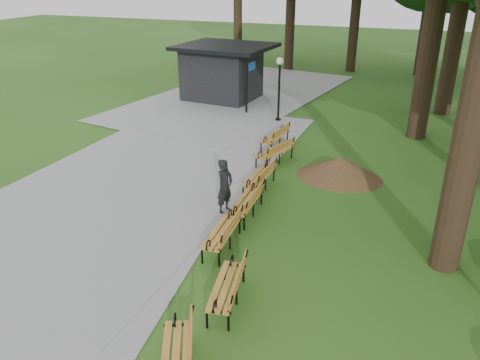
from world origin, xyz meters
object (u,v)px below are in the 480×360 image
at_px(bench_3, 246,202).
at_px(person, 225,186).
at_px(bench_4, 259,177).
at_px(bench_2, 222,233).
at_px(dirt_mound, 340,167).
at_px(bench_5, 275,152).
at_px(kiosk, 222,72).
at_px(bench_0, 176,357).
at_px(bench_1, 226,286).
at_px(bench_6, 275,137).
at_px(lamp_post, 279,75).

bearing_deg(bench_3, person, -90.00).
bearing_deg(bench_4, bench_3, 8.84).
xyz_separation_m(person, bench_3, (0.65, 0.02, -0.39)).
distance_m(bench_2, bench_3, 1.86).
relative_size(person, bench_4, 0.87).
xyz_separation_m(dirt_mound, bench_5, (-2.46, 0.46, 0.07)).
bearing_deg(dirt_mound, kiosk, 132.80).
bearing_deg(bench_0, bench_1, 153.42).
bearing_deg(bench_6, bench_1, 17.68).
relative_size(bench_4, bench_5, 1.00).
relative_size(bench_2, bench_6, 1.00).
height_order(dirt_mound, bench_5, bench_5).
distance_m(person, bench_0, 6.23).
relative_size(bench_1, bench_2, 1.00).
height_order(bench_0, bench_2, same).
distance_m(person, bench_4, 1.92).
distance_m(bench_3, bench_4, 1.82).
xyz_separation_m(person, bench_0, (1.53, -6.02, -0.39)).
relative_size(bench_1, bench_4, 1.00).
xyz_separation_m(lamp_post, bench_3, (1.76, -9.31, -1.69)).
height_order(kiosk, bench_2, kiosk).
xyz_separation_m(lamp_post, bench_2, (1.77, -11.17, -1.69)).
bearing_deg(bench_2, bench_4, -179.66).
bearing_deg(person, dirt_mound, -23.44).
height_order(person, lamp_post, lamp_post).
height_order(bench_1, bench_2, same).
bearing_deg(bench_5, lamp_post, -146.53).
bearing_deg(person, bench_4, -1.04).
distance_m(bench_2, bench_6, 7.74).
bearing_deg(bench_0, bench_2, 167.20).
height_order(bench_2, bench_3, same).
distance_m(lamp_post, bench_3, 9.63).
bearing_deg(kiosk, bench_1, -61.66).
xyz_separation_m(bench_0, bench_3, (-0.88, 6.04, 0.00)).
bearing_deg(bench_2, bench_0, 8.76).
height_order(bench_0, bench_1, same).
relative_size(bench_2, bench_4, 1.00).
xyz_separation_m(kiosk, bench_5, (5.40, -8.03, -1.02)).
bearing_deg(dirt_mound, bench_5, 169.40).
bearing_deg(bench_2, bench_5, -179.13).
height_order(bench_0, bench_3, same).
relative_size(lamp_post, bench_2, 1.54).
bearing_deg(person, kiosk, 35.53).
height_order(bench_4, bench_6, same).
height_order(bench_0, bench_4, same).
bearing_deg(bench_1, kiosk, -166.88).
bearing_deg(bench_4, bench_1, 13.92).
bearing_deg(bench_5, bench_2, 22.49).
height_order(bench_3, bench_6, same).
distance_m(bench_4, bench_6, 4.08).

